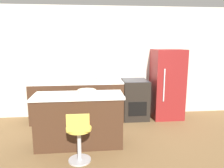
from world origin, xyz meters
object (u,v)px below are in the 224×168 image
Objects in this scene: stool_chair at (79,138)px; mixing_bowl at (99,79)px; oven_range at (135,99)px; refrigerator at (167,84)px; kettle at (57,78)px.

mixing_bowl is (0.39, 1.87, 0.56)m from stool_chair.
oven_range is 0.57× the size of refrigerator.
refrigerator is at bearing -1.48° from mixing_bowl.
refrigerator reaches higher than stool_chair.
stool_chair is (-1.22, -1.83, -0.07)m from oven_range.
oven_range is 2.20m from stool_chair.
mixing_bowl reaches higher than stool_chair.
kettle is 0.94m from mixing_bowl.
stool_chair is 2.04m from kettle.
kettle is (-1.77, 0.04, 0.53)m from oven_range.
oven_range is at bearing 179.55° from refrigerator.
refrigerator is at bearing -0.45° from oven_range.
stool_chair is at bearing -101.84° from mixing_bowl.
refrigerator reaches higher than mixing_bowl.
refrigerator reaches higher than kettle.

